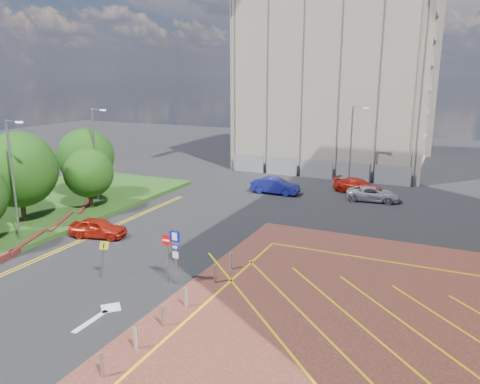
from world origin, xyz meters
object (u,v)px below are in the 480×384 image
Objects in this scene: tree_c at (89,173)px; lamp_left_far at (96,151)px; tree_d at (86,157)px; lamp_left_near at (13,175)px; sign_cluster at (172,250)px; car_red_back at (358,186)px; tree_b at (19,170)px; warning_sign at (103,255)px; car_blue_back at (275,186)px; lamp_back at (352,143)px; car_silver_back at (373,194)px; car_red_left at (98,228)px.

lamp_left_far is at bearing 114.71° from tree_c.
tree_d is 0.76× the size of lamp_left_near.
car_red_back is at bearing 78.00° from sign_cluster.
tree_b is at bearing 165.74° from sign_cluster.
lamp_left_near is 9.73m from warning_sign.
lamp_back is at bearing -43.88° from car_blue_back.
sign_cluster is 23.08m from car_silver_back.
lamp_left_far is 16.63m from warning_sign.
lamp_left_near is at bearing -122.40° from lamp_back.
tree_d is at bearing 97.13° from tree_b.
tree_b is 2.99× the size of warning_sign.
lamp_left_far is 2.02× the size of car_red_left.
car_red_left is (5.90, -6.86, -3.99)m from lamp_left_far.
tree_c is 25.19m from lamp_back.
tree_d is 11.65m from car_red_left.
lamp_left_near reaches higher than tree_d.
warning_sign is 26.90m from car_red_back.
tree_d is 2.44m from lamp_left_far.
sign_cluster is at bearing -178.63° from car_red_back.
tree_b is 7.84m from car_red_left.
warning_sign is 0.49× the size of car_blue_back.
sign_cluster reaches higher than car_red_left.
tree_d is 25.34m from car_red_back.
lamp_back is (16.50, 26.00, -0.30)m from lamp_left_near.
lamp_left_near is 13.04m from sign_cluster.
tree_d is 1.33× the size of car_blue_back.
lamp_back reaches higher than sign_cluster.
tree_d is 25.47m from lamp_back.
sign_cluster reaches higher than warning_sign.
tree_d reaches higher than car_red_left.
car_silver_back is (23.74, 9.96, -3.23)m from tree_d.
tree_c is at bearing 97.69° from lamp_left_near.
lamp_left_near is 22.87m from car_blue_back.
lamp_back reaches higher than tree_d.
tree_c is at bearing 31.82° from car_red_left.
tree_c is 0.81× the size of tree_d.
warning_sign is at bearing -45.29° from tree_c.
lamp_left_near is at bearing 129.87° from car_silver_back.
car_blue_back is (6.87, 16.65, 0.08)m from car_red_left.
lamp_left_near is at bearing 175.44° from sign_cluster.
tree_d is at bearing -143.91° from lamp_back.
tree_d is 2.70× the size of warning_sign.
tree_b is at bearing -111.80° from tree_c.
car_silver_back is (20.74, 12.96, -2.55)m from tree_c.
car_blue_back is at bearing 90.52° from car_silver_back.
warning_sign reaches higher than car_blue_back.
lamp_left_far is 24.21m from car_red_back.
tree_b is at bearing 135.75° from lamp_left_near.
tree_d is 0.76× the size of lamp_left_far.
car_red_left is 0.86× the size of car_blue_back.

